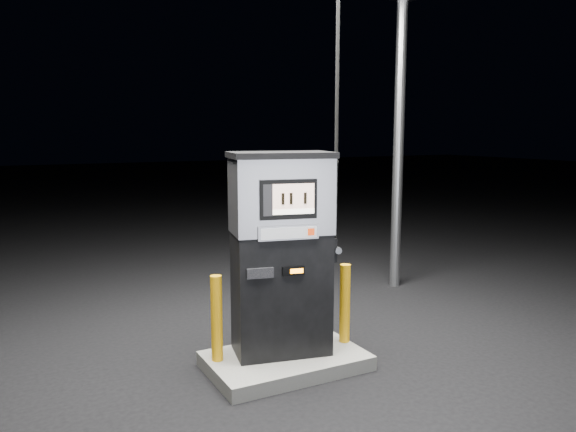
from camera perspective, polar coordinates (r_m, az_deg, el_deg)
name	(u,v)px	position (r m, az deg, el deg)	size (l,w,h in m)	color
ground	(285,368)	(6.06, -0.26, -15.16)	(80.00, 80.00, 0.00)	black
pump_island	(285,361)	(6.03, -0.26, -14.51)	(1.60, 1.00, 0.15)	#64635F
fuel_dispenser	(281,251)	(5.76, -0.68, -3.61)	(1.20, 0.82, 4.33)	black
bollard_left	(217,318)	(5.75, -7.26, -10.27)	(0.12, 0.12, 0.88)	#FAAC0D
bollard_right	(345,303)	(6.22, 5.79, -8.81)	(0.12, 0.12, 0.87)	#FAAC0D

